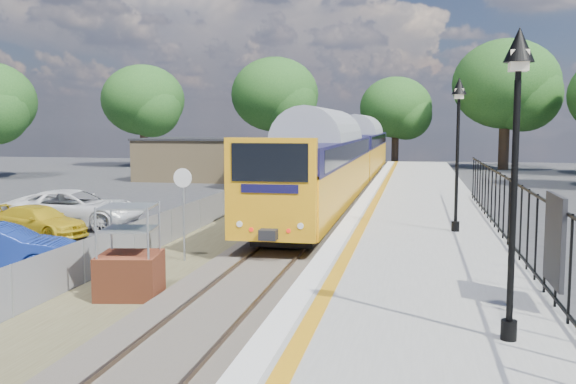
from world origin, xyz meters
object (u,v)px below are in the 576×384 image
(car_white, at_px, (74,209))
(train, at_px, (346,154))
(victorian_lamp_north, at_px, (458,118))
(speed_sign, at_px, (183,199))
(victorian_lamp_south, at_px, (517,112))
(brick_plinth, at_px, (129,254))
(car_yellow, at_px, (39,221))

(car_white, bearing_deg, train, -37.37)
(victorian_lamp_north, distance_m, speed_sign, 8.51)
(victorian_lamp_south, xyz_separation_m, brick_plinth, (-8.00, 4.07, -3.21))
(train, bearing_deg, car_white, -121.56)
(train, height_order, brick_plinth, train)
(speed_sign, height_order, car_white, speed_sign)
(victorian_lamp_south, height_order, victorian_lamp_north, same)
(victorian_lamp_south, relative_size, train, 0.11)
(brick_plinth, distance_m, car_white, 11.52)
(speed_sign, bearing_deg, car_white, 144.07)
(train, relative_size, car_yellow, 10.40)
(train, height_order, car_yellow, train)
(victorian_lamp_south, bearing_deg, speed_sign, 135.29)
(victorian_lamp_north, distance_m, train, 19.32)
(victorian_lamp_south, height_order, car_yellow, victorian_lamp_south)
(brick_plinth, xyz_separation_m, car_yellow, (-6.97, 7.22, -0.52))
(victorian_lamp_south, bearing_deg, car_yellow, 142.98)
(victorian_lamp_north, bearing_deg, speed_sign, -166.27)
(victorian_lamp_north, distance_m, car_yellow, 15.29)
(victorian_lamp_north, distance_m, car_white, 15.37)
(victorian_lamp_north, bearing_deg, car_white, 166.89)
(train, relative_size, car_white, 7.43)
(train, bearing_deg, victorian_lamp_north, -73.99)
(victorian_lamp_north, relative_size, car_white, 0.84)
(victorian_lamp_south, relative_size, car_white, 0.84)
(victorian_lamp_north, bearing_deg, car_yellow, 175.00)
(brick_plinth, relative_size, speed_sign, 0.80)
(car_yellow, height_order, car_white, car_white)
(train, bearing_deg, victorian_lamp_south, -79.07)
(car_yellow, bearing_deg, victorian_lamp_north, -80.54)
(brick_plinth, distance_m, car_yellow, 10.05)
(victorian_lamp_north, xyz_separation_m, car_yellow, (-14.77, 1.29, -3.73))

